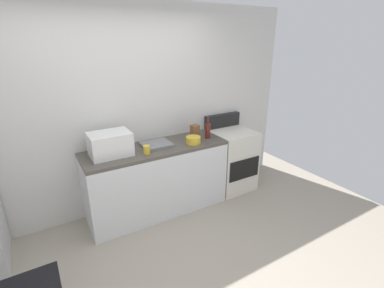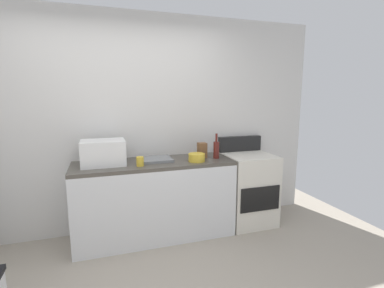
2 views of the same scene
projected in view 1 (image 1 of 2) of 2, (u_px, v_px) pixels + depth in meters
ground_plane at (182, 279)px, 2.69m from camera, size 6.00×6.00×0.00m
wall_back at (120, 113)px, 3.47m from camera, size 5.00×0.10×2.60m
kitchen_counter at (157, 179)px, 3.63m from camera, size 1.80×0.60×0.90m
stove_oven at (231, 159)px, 4.22m from camera, size 0.60×0.61×1.10m
microwave at (110, 144)px, 3.19m from camera, size 0.46×0.34×0.27m
sink_basin at (156, 144)px, 3.52m from camera, size 0.36×0.32×0.03m
wine_bottle at (208, 130)px, 3.75m from camera, size 0.07×0.07×0.30m
coffee_mug at (147, 150)px, 3.25m from camera, size 0.08×0.08×0.10m
knife_block at (195, 132)px, 3.76m from camera, size 0.10×0.10×0.18m
mixing_bowl at (193, 140)px, 3.58m from camera, size 0.19×0.19×0.09m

